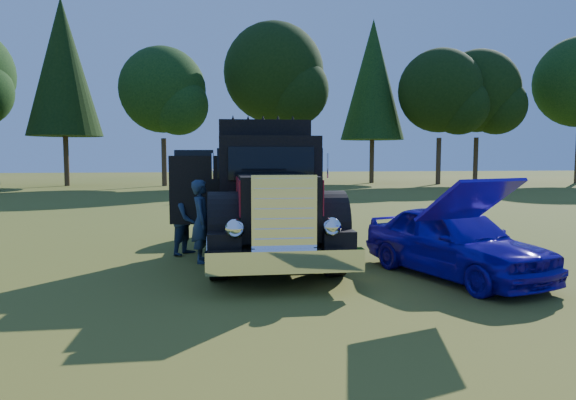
# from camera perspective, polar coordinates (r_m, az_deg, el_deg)

# --- Properties ---
(ground) EXTENTS (120.00, 120.00, 0.00)m
(ground) POSITION_cam_1_polar(r_m,az_deg,el_deg) (8.59, -7.64, -9.96)
(ground) COLOR #3F5519
(ground) RESTS_ON ground
(treeline) EXTENTS (72.53, 24.04, 13.84)m
(treeline) POSITION_cam_1_polar(r_m,az_deg,el_deg) (36.44, -12.77, 13.33)
(treeline) COLOR #2D2116
(treeline) RESTS_ON ground
(diamond_t_truck) EXTENTS (3.37, 7.16, 3.00)m
(diamond_t_truck) POSITION_cam_1_polar(r_m,az_deg,el_deg) (11.27, -2.42, 0.26)
(diamond_t_truck) COLOR black
(diamond_t_truck) RESTS_ON ground
(hotrod_coupe) EXTENTS (2.68, 4.30, 1.89)m
(hotrod_coupe) POSITION_cam_1_polar(r_m,az_deg,el_deg) (9.78, 18.02, -4.39)
(hotrod_coupe) COLOR #0B0696
(hotrod_coupe) RESTS_ON ground
(spectator_near) EXTENTS (0.42, 0.63, 1.71)m
(spectator_near) POSITION_cam_1_polar(r_m,az_deg,el_deg) (10.71, -9.59, -2.34)
(spectator_near) COLOR #1C2042
(spectator_near) RESTS_ON ground
(spectator_far) EXTENTS (0.91, 0.97, 1.58)m
(spectator_far) POSITION_cam_1_polar(r_m,az_deg,el_deg) (11.62, -11.10, -2.12)
(spectator_far) COLOR #21224D
(spectator_far) RESTS_ON ground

